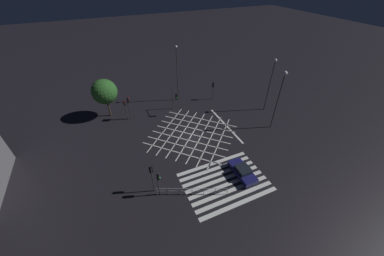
{
  "coord_description": "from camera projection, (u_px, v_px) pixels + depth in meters",
  "views": [
    {
      "loc": [
        -10.13,
        -23.04,
        20.5
      ],
      "look_at": [
        0.0,
        0.0,
        1.22
      ],
      "focal_mm": 20.0,
      "sensor_mm": 36.0,
      "label": 1
    }
  ],
  "objects": [
    {
      "name": "ground_plane",
      "position": [
        192.0,
        134.0,
        32.45
      ],
      "size": [
        200.0,
        200.0,
        0.0
      ],
      "primitive_type": "plane",
      "color": "black"
    },
    {
      "name": "road_markings",
      "position": [
        211.0,
        159.0,
        28.31
      ],
      "size": [
        14.7,
        20.47,
        0.01
      ],
      "color": "silver",
      "rests_on": "ground_plane"
    },
    {
      "name": "traffic_light_nw_cross",
      "position": [
        125.0,
        106.0,
        33.93
      ],
      "size": [
        0.36,
        0.39,
        3.69
      ],
      "rotation": [
        0.0,
        0.0,
        -1.57
      ],
      "color": "#2D2D30",
      "rests_on": "ground_plane"
    },
    {
      "name": "traffic_light_nw_main",
      "position": [
        129.0,
        104.0,
        34.05
      ],
      "size": [
        0.39,
        0.36,
        4.04
      ],
      "color": "#2D2D30",
      "rests_on": "ground_plane"
    },
    {
      "name": "traffic_light_sw_cross",
      "position": [
        151.0,
        173.0,
        22.68
      ],
      "size": [
        0.36,
        0.39,
        4.02
      ],
      "rotation": [
        0.0,
        0.0,
        1.57
      ],
      "color": "#2D2D30",
      "rests_on": "ground_plane"
    },
    {
      "name": "traffic_light_sw_main",
      "position": [
        158.0,
        179.0,
        22.42
      ],
      "size": [
        0.39,
        0.36,
        3.59
      ],
      "color": "#2D2D30",
      "rests_on": "ground_plane"
    },
    {
      "name": "traffic_light_ne_main",
      "position": [
        213.0,
        87.0,
        39.42
      ],
      "size": [
        0.39,
        0.36,
        3.49
      ],
      "rotation": [
        0.0,
        0.0,
        3.14
      ],
      "color": "#2D2D30",
      "rests_on": "ground_plane"
    },
    {
      "name": "traffic_light_median_north",
      "position": [
        175.0,
        96.0,
        35.43
      ],
      "size": [
        0.36,
        2.49,
        4.26
      ],
      "rotation": [
        0.0,
        0.0,
        -1.57
      ],
      "color": "#2D2D30",
      "rests_on": "ground_plane"
    },
    {
      "name": "street_lamp_east",
      "position": [
        177.0,
        68.0,
        37.03
      ],
      "size": [
        0.41,
        0.41,
        10.08
      ],
      "color": "#2D2D30",
      "rests_on": "ground_plane"
    },
    {
      "name": "street_lamp_west",
      "position": [
        272.0,
        76.0,
        34.27
      ],
      "size": [
        0.5,
        0.5,
        9.09
      ],
      "color": "#2D2D30",
      "rests_on": "ground_plane"
    },
    {
      "name": "street_lamp_far",
      "position": [
        281.0,
        87.0,
        29.74
      ],
      "size": [
        0.59,
        0.59,
        9.29
      ],
      "color": "#2D2D30",
      "rests_on": "ground_plane"
    },
    {
      "name": "street_tree_near",
      "position": [
        104.0,
        92.0,
        33.76
      ],
      "size": [
        3.97,
        3.97,
        6.53
      ],
      "color": "#38281C",
      "rests_on": "ground_plane"
    },
    {
      "name": "waiting_car",
      "position": [
        242.0,
        171.0,
        25.85
      ],
      "size": [
        1.73,
        4.08,
        1.28
      ],
      "rotation": [
        0.0,
        0.0,
        1.57
      ],
      "color": "#191951",
      "rests_on": "ground_plane"
    },
    {
      "name": "pedestrian_railing",
      "position": [
        192.0,
        190.0,
        23.6
      ],
      "size": [
        7.2,
        3.19,
        1.05
      ],
      "rotation": [
        0.0,
        0.0,
        -0.41
      ],
      "color": "#9EA0A5",
      "rests_on": "ground_plane"
    }
  ]
}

